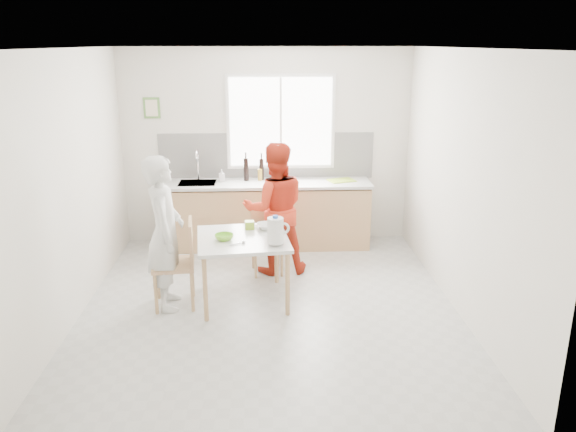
# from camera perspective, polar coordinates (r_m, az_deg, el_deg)

# --- Properties ---
(ground) EXTENTS (4.50, 4.50, 0.00)m
(ground) POSITION_cam_1_polar(r_m,az_deg,el_deg) (6.18, -1.88, -9.23)
(ground) COLOR #B7B7B2
(ground) RESTS_ON ground
(room_shell) EXTENTS (4.50, 4.50, 4.50)m
(room_shell) POSITION_cam_1_polar(r_m,az_deg,el_deg) (5.64, -2.04, 5.90)
(room_shell) COLOR silver
(room_shell) RESTS_ON ground
(window) EXTENTS (1.50, 0.06, 1.30)m
(window) POSITION_cam_1_polar(r_m,az_deg,el_deg) (7.83, -0.74, 9.52)
(window) COLOR white
(window) RESTS_ON room_shell
(backsplash) EXTENTS (3.00, 0.02, 0.65)m
(backsplash) POSITION_cam_1_polar(r_m,az_deg,el_deg) (7.92, -2.19, 6.11)
(backsplash) COLOR white
(backsplash) RESTS_ON room_shell
(picture_frame) EXTENTS (0.22, 0.03, 0.28)m
(picture_frame) POSITION_cam_1_polar(r_m,az_deg,el_deg) (7.95, -13.68, 10.62)
(picture_frame) COLOR #578B3F
(picture_frame) RESTS_ON room_shell
(kitchen_counter) EXTENTS (2.84, 0.64, 1.37)m
(kitchen_counter) POSITION_cam_1_polar(r_m,az_deg,el_deg) (7.83, -2.13, -0.10)
(kitchen_counter) COLOR tan
(kitchen_counter) RESTS_ON ground
(dining_table) EXTENTS (1.06, 1.06, 0.74)m
(dining_table) POSITION_cam_1_polar(r_m,az_deg,el_deg) (6.09, -4.61, -2.86)
(dining_table) COLOR silver
(dining_table) RESTS_ON ground
(chair_left) EXTENTS (0.49, 0.49, 0.95)m
(chair_left) POSITION_cam_1_polar(r_m,az_deg,el_deg) (6.13, -10.92, -4.38)
(chair_left) COLOR tan
(chair_left) RESTS_ON ground
(chair_far) EXTENTS (0.41, 0.41, 0.81)m
(chair_far) POSITION_cam_1_polar(r_m,az_deg,el_deg) (6.96, -2.21, -2.13)
(chair_far) COLOR tan
(chair_far) RESTS_ON ground
(person_white) EXTENTS (0.46, 0.65, 1.66)m
(person_white) POSITION_cam_1_polar(r_m,az_deg,el_deg) (6.04, -12.38, -1.73)
(person_white) COLOR silver
(person_white) RESTS_ON ground
(person_red) EXTENTS (0.85, 0.70, 1.63)m
(person_red) POSITION_cam_1_polar(r_m,az_deg,el_deg) (6.83, -1.33, 0.74)
(person_red) COLOR red
(person_red) RESTS_ON ground
(bowl_green) EXTENTS (0.22, 0.22, 0.06)m
(bowl_green) POSITION_cam_1_polar(r_m,az_deg,el_deg) (6.00, -6.50, -2.15)
(bowl_green) COLOR #7ACC2F
(bowl_green) RESTS_ON dining_table
(bowl_white) EXTENTS (0.26, 0.26, 0.06)m
(bowl_white) POSITION_cam_1_polar(r_m,az_deg,el_deg) (6.32, -2.10, -1.05)
(bowl_white) COLOR white
(bowl_white) RESTS_ON dining_table
(milk_jug) EXTENTS (0.23, 0.17, 0.30)m
(milk_jug) POSITION_cam_1_polar(r_m,az_deg,el_deg) (5.78, -1.24, -1.45)
(milk_jug) COLOR white
(milk_jug) RESTS_ON dining_table
(green_box) EXTENTS (0.11, 0.11, 0.09)m
(green_box) POSITION_cam_1_polar(r_m,az_deg,el_deg) (6.32, -3.93, -0.92)
(green_box) COLOR #8BB429
(green_box) RESTS_ON dining_table
(spoon) EXTENTS (0.15, 0.08, 0.01)m
(spoon) POSITION_cam_1_polar(r_m,az_deg,el_deg) (5.85, -5.24, -2.83)
(spoon) COLOR #A5A5AA
(spoon) RESTS_ON dining_table
(cutting_board) EXTENTS (0.41, 0.35, 0.01)m
(cutting_board) POSITION_cam_1_polar(r_m,az_deg,el_deg) (7.80, 5.45, 3.62)
(cutting_board) COLOR #A2C92E
(cutting_board) RESTS_ON kitchen_counter
(wine_bottle_a) EXTENTS (0.07, 0.07, 0.32)m
(wine_bottle_a) POSITION_cam_1_polar(r_m,az_deg,el_deg) (7.77, -4.28, 4.76)
(wine_bottle_a) COLOR black
(wine_bottle_a) RESTS_ON kitchen_counter
(wine_bottle_b) EXTENTS (0.07, 0.07, 0.30)m
(wine_bottle_b) POSITION_cam_1_polar(r_m,az_deg,el_deg) (7.81, -2.71, 4.79)
(wine_bottle_b) COLOR black
(wine_bottle_b) RESTS_ON kitchen_counter
(jar_amber) EXTENTS (0.06, 0.06, 0.16)m
(jar_amber) POSITION_cam_1_polar(r_m,az_deg,el_deg) (7.78, -2.88, 4.21)
(jar_amber) COLOR olive
(jar_amber) RESTS_ON kitchen_counter
(soap_bottle) EXTENTS (0.09, 0.09, 0.17)m
(soap_bottle) POSITION_cam_1_polar(r_m,az_deg,el_deg) (7.76, -6.75, 4.11)
(soap_bottle) COLOR #999999
(soap_bottle) RESTS_ON kitchen_counter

